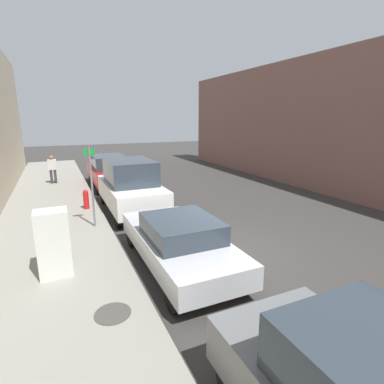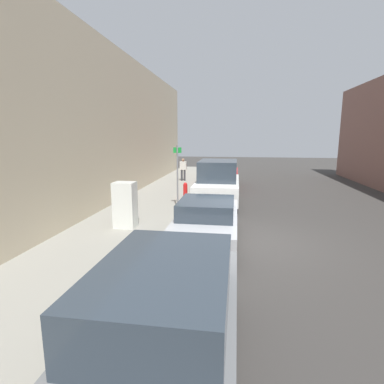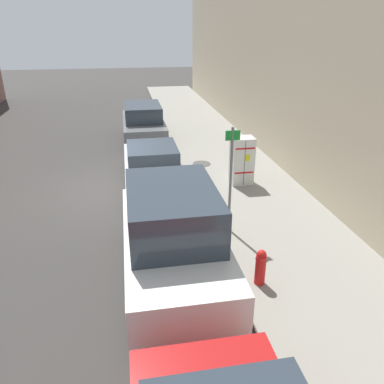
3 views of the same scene
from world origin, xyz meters
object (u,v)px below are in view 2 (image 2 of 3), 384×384
at_px(street_sign_post, 177,174).
at_px(parked_suv_gray, 165,323).
at_px(pedestrian_walking_far, 183,168).
at_px(parked_suv_red, 223,173).
at_px(parked_sedan_silver, 207,219).
at_px(discarded_refrigerator, 125,205).
at_px(fire_hydrant, 185,190).
at_px(parked_van_white, 218,183).

height_order(street_sign_post, parked_suv_gray, street_sign_post).
relative_size(pedestrian_walking_far, parked_suv_gray, 0.35).
bearing_deg(parked_suv_red, parked_sedan_silver, -90.00).
bearing_deg(parked_suv_gray, parked_sedan_silver, 90.00).
relative_size(street_sign_post, parked_suv_red, 0.58).
distance_m(discarded_refrigerator, fire_hydrant, 5.51).
xyz_separation_m(pedestrian_walking_far, parked_suv_gray, (2.93, -17.68, -0.18)).
bearing_deg(street_sign_post, parked_sedan_silver, -65.39).
relative_size(discarded_refrigerator, parked_suv_gray, 0.35).
xyz_separation_m(parked_sedan_silver, parked_van_white, (0.00, 5.29, 0.36)).
distance_m(discarded_refrigerator, parked_suv_gray, 6.94).
bearing_deg(parked_sedan_silver, parked_van_white, 90.00).
relative_size(street_sign_post, pedestrian_walking_far, 1.73).
height_order(fire_hydrant, parked_van_white, parked_van_white).
relative_size(discarded_refrigerator, street_sign_post, 0.58).
distance_m(parked_suv_gray, parked_van_white, 10.97).
distance_m(pedestrian_walking_far, parked_suv_gray, 17.92).
distance_m(discarded_refrigerator, parked_van_white, 5.54).
distance_m(street_sign_post, parked_van_white, 2.41).
distance_m(fire_hydrant, pedestrian_walking_far, 6.17).
relative_size(pedestrian_walking_far, parked_sedan_silver, 0.34).
height_order(discarded_refrigerator, parked_suv_gray, discarded_refrigerator).
relative_size(discarded_refrigerator, parked_van_white, 0.35).
bearing_deg(street_sign_post, fire_hydrant, 91.22).
relative_size(discarded_refrigerator, fire_hydrant, 1.99).
height_order(fire_hydrant, parked_suv_gray, parked_suv_gray).
distance_m(parked_suv_gray, parked_suv_red, 16.23).
bearing_deg(pedestrian_walking_far, discarded_refrigerator, -102.72).
relative_size(street_sign_post, parked_suv_gray, 0.60).
relative_size(fire_hydrant, pedestrian_walking_far, 0.50).
bearing_deg(parked_sedan_silver, street_sign_post, 114.61).
xyz_separation_m(discarded_refrigerator, fire_hydrant, (1.22, 5.36, -0.39)).
xyz_separation_m(pedestrian_walking_far, parked_suv_red, (2.93, -1.44, -0.15)).
height_order(fire_hydrant, parked_sedan_silver, parked_sedan_silver).
distance_m(discarded_refrigerator, street_sign_post, 3.40).
height_order(pedestrian_walking_far, parked_sedan_silver, pedestrian_walking_far).
relative_size(street_sign_post, fire_hydrant, 3.44).
xyz_separation_m(fire_hydrant, parked_van_white, (1.73, -0.67, 0.52)).
relative_size(discarded_refrigerator, pedestrian_walking_far, 1.00).
xyz_separation_m(discarded_refrigerator, parked_van_white, (2.94, 4.69, 0.13)).
height_order(pedestrian_walking_far, parked_van_white, parked_van_white).
bearing_deg(street_sign_post, pedestrian_walking_far, 98.52).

